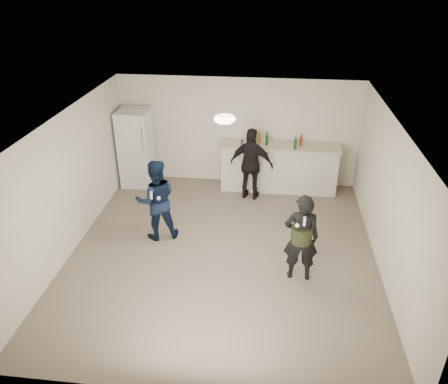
# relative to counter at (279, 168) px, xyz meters

# --- Properties ---
(floor) EXTENTS (6.00, 6.00, 0.00)m
(floor) POSITION_rel_counter_xyz_m (-0.98, -2.67, -0.53)
(floor) COLOR #6B5B4C
(floor) RESTS_ON ground
(ceiling) EXTENTS (6.00, 6.00, 0.00)m
(ceiling) POSITION_rel_counter_xyz_m (-0.98, -2.67, 1.98)
(ceiling) COLOR silver
(ceiling) RESTS_ON wall_back
(wall_back) EXTENTS (6.00, 0.00, 6.00)m
(wall_back) POSITION_rel_counter_xyz_m (-0.98, 0.33, 0.72)
(wall_back) COLOR beige
(wall_back) RESTS_ON floor
(wall_front) EXTENTS (6.00, 0.00, 6.00)m
(wall_front) POSITION_rel_counter_xyz_m (-0.98, -5.67, 0.72)
(wall_front) COLOR beige
(wall_front) RESTS_ON floor
(wall_left) EXTENTS (0.00, 6.00, 6.00)m
(wall_left) POSITION_rel_counter_xyz_m (-3.73, -2.67, 0.72)
(wall_left) COLOR beige
(wall_left) RESTS_ON floor
(wall_right) EXTENTS (0.00, 6.00, 6.00)m
(wall_right) POSITION_rel_counter_xyz_m (1.77, -2.67, 0.72)
(wall_right) COLOR beige
(wall_right) RESTS_ON floor
(counter) EXTENTS (2.60, 0.56, 1.05)m
(counter) POSITION_rel_counter_xyz_m (0.00, 0.00, 0.00)
(counter) COLOR beige
(counter) RESTS_ON floor
(counter_top) EXTENTS (2.68, 0.64, 0.04)m
(counter_top) POSITION_rel_counter_xyz_m (0.00, 0.00, 0.55)
(counter_top) COLOR beige
(counter_top) RESTS_ON counter
(fridge) EXTENTS (0.70, 0.70, 1.80)m
(fridge) POSITION_rel_counter_xyz_m (-3.30, -0.07, 0.38)
(fridge) COLOR silver
(fridge) RESTS_ON floor
(fridge_handle) EXTENTS (0.02, 0.02, 0.60)m
(fridge_handle) POSITION_rel_counter_xyz_m (-3.02, -0.44, 0.78)
(fridge_handle) COLOR silver
(fridge_handle) RESTS_ON fridge
(ceiling_dome) EXTENTS (0.36, 0.36, 0.16)m
(ceiling_dome) POSITION_rel_counter_xyz_m (-0.98, -2.37, 1.93)
(ceiling_dome) COLOR white
(ceiling_dome) RESTS_ON ceiling
(shaker) EXTENTS (0.08, 0.08, 0.17)m
(shaker) POSITION_rel_counter_xyz_m (-0.85, -0.14, 0.65)
(shaker) COLOR #BCBDC1
(shaker) RESTS_ON counter_top
(man) EXTENTS (0.94, 0.83, 1.59)m
(man) POSITION_rel_counter_xyz_m (-2.27, -2.27, 0.27)
(man) COLOR #102344
(man) RESTS_ON floor
(woman) EXTENTS (0.57, 0.38, 1.56)m
(woman) POSITION_rel_counter_xyz_m (0.36, -3.21, 0.26)
(woman) COLOR black
(woman) RESTS_ON floor
(camo_shorts) EXTENTS (0.34, 0.34, 0.28)m
(camo_shorts) POSITION_rel_counter_xyz_m (0.36, -3.21, 0.32)
(camo_shorts) COLOR #2C3819
(camo_shorts) RESTS_ON woman
(spectator) EXTENTS (1.01, 0.57, 1.63)m
(spectator) POSITION_rel_counter_xyz_m (-0.60, -0.50, 0.29)
(spectator) COLOR black
(spectator) RESTS_ON floor
(remote_man) EXTENTS (0.04, 0.04, 0.15)m
(remote_man) POSITION_rel_counter_xyz_m (-2.27, -2.55, 0.53)
(remote_man) COLOR silver
(remote_man) RESTS_ON man
(nunchuk_man) EXTENTS (0.07, 0.07, 0.07)m
(nunchuk_man) POSITION_rel_counter_xyz_m (-2.15, -2.52, 0.45)
(nunchuk_man) COLOR white
(nunchuk_man) RESTS_ON man
(remote_woman) EXTENTS (0.04, 0.04, 0.15)m
(remote_woman) POSITION_rel_counter_xyz_m (0.36, -3.46, 0.72)
(remote_woman) COLOR white
(remote_woman) RESTS_ON woman
(nunchuk_woman) EXTENTS (0.07, 0.07, 0.07)m
(nunchuk_woman) POSITION_rel_counter_xyz_m (0.26, -3.43, 0.62)
(nunchuk_woman) COLOR white
(nunchuk_woman) RESTS_ON woman
(bottle_cluster) EXTENTS (1.01, 0.31, 0.26)m
(bottle_cluster) POSITION_rel_counter_xyz_m (-0.05, -0.01, 0.67)
(bottle_cluster) COLOR #B3B6BE
(bottle_cluster) RESTS_ON counter_top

